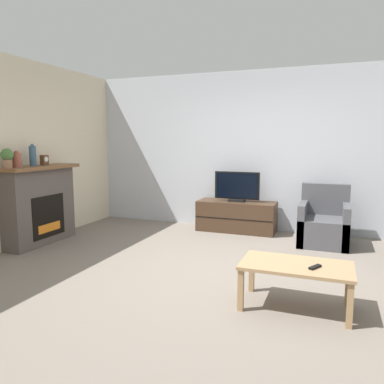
{
  "coord_description": "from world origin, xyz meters",
  "views": [
    {
      "loc": [
        1.21,
        -4.02,
        1.52
      ],
      "look_at": [
        -0.55,
        0.57,
        0.85
      ],
      "focal_mm": 35.0,
      "sensor_mm": 36.0,
      "label": 1
    }
  ],
  "objects": [
    {
      "name": "tv",
      "position": [
        -0.31,
        2.06,
        0.74
      ],
      "size": [
        0.76,
        0.18,
        0.5
      ],
      "color": "black",
      "rests_on": "tv_stand"
    },
    {
      "name": "mantel_vase_centre_left",
      "position": [
        -2.84,
        0.17,
        1.31
      ],
      "size": [
        0.1,
        0.1,
        0.32
      ],
      "color": "#385670",
      "rests_on": "fireplace"
    },
    {
      "name": "mantel_vase_left",
      "position": [
        -2.84,
        -0.11,
        1.27
      ],
      "size": [
        0.12,
        0.12,
        0.23
      ],
      "color": "#994C3D",
      "rests_on": "fireplace"
    },
    {
      "name": "wall_left",
      "position": [
        -3.05,
        0.0,
        1.35
      ],
      "size": [
        0.06,
        12.0,
        2.7
      ],
      "color": "beige",
      "rests_on": "ground"
    },
    {
      "name": "wall_back",
      "position": [
        0.0,
        2.37,
        1.35
      ],
      "size": [
        12.0,
        0.06,
        2.7
      ],
      "color": "silver",
      "rests_on": "ground"
    },
    {
      "name": "potted_plant",
      "position": [
        -2.84,
        -0.27,
        1.31
      ],
      "size": [
        0.16,
        0.16,
        0.26
      ],
      "color": "#936B4C",
      "rests_on": "fireplace"
    },
    {
      "name": "coffee_table",
      "position": [
        0.92,
        -0.62,
        0.36
      ],
      "size": [
        0.99,
        0.56,
        0.41
      ],
      "color": "#A37F56",
      "rests_on": "ground"
    },
    {
      "name": "mantel_clock",
      "position": [
        -2.84,
        0.4,
        1.24
      ],
      "size": [
        0.08,
        0.11,
        0.15
      ],
      "color": "brown",
      "rests_on": "fireplace"
    },
    {
      "name": "remote",
      "position": [
        1.09,
        -0.68,
        0.42
      ],
      "size": [
        0.11,
        0.15,
        0.02
      ],
      "rotation": [
        0.0,
        0.0,
        -0.5
      ],
      "color": "black",
      "rests_on": "coffee_table"
    },
    {
      "name": "armchair",
      "position": [
        1.1,
        1.75,
        0.29
      ],
      "size": [
        0.7,
        0.76,
        0.88
      ],
      "color": "#4C4C51",
      "rests_on": "ground"
    },
    {
      "name": "tv_stand",
      "position": [
        -0.31,
        2.06,
        0.26
      ],
      "size": [
        1.31,
        0.49,
        0.51
      ],
      "color": "#422D1E",
      "rests_on": "ground"
    },
    {
      "name": "ground_plane",
      "position": [
        0.0,
        0.0,
        0.0
      ],
      "size": [
        24.0,
        24.0,
        0.0
      ],
      "primitive_type": "plane",
      "color": "slate"
    },
    {
      "name": "fireplace",
      "position": [
        -2.85,
        0.27,
        0.59
      ],
      "size": [
        0.44,
        1.28,
        1.17
      ],
      "color": "#564C47",
      "rests_on": "ground"
    }
  ]
}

